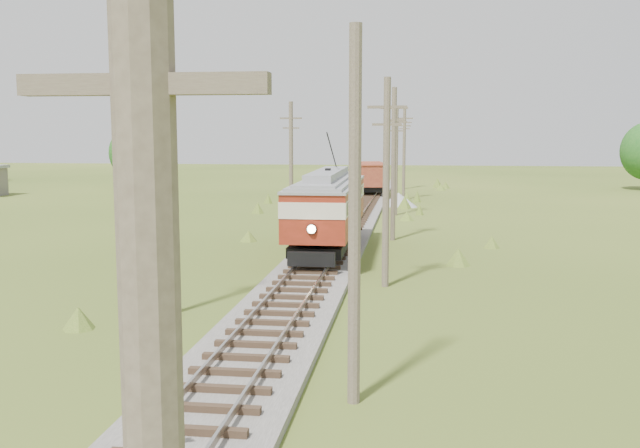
# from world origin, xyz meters

# --- Properties ---
(railbed_main) EXTENTS (3.60, 96.00, 0.57)m
(railbed_main) POSITION_xyz_m (0.00, 34.00, 0.19)
(railbed_main) COLOR #605B54
(railbed_main) RESTS_ON ground
(switch_marker) EXTENTS (0.45, 0.06, 1.08)m
(switch_marker) POSITION_xyz_m (-0.20, 1.50, 0.63)
(switch_marker) COLOR black
(switch_marker) RESTS_ON ground
(streetcar) EXTENTS (3.10, 12.85, 5.85)m
(streetcar) POSITION_xyz_m (0.00, 25.29, 2.70)
(streetcar) COLOR black
(streetcar) RESTS_ON ground
(gondola) EXTENTS (3.99, 8.69, 2.78)m
(gondola) POSITION_xyz_m (0.00, 60.63, 2.06)
(gondola) COLOR black
(gondola) RESTS_ON ground
(gravel_pile) EXTENTS (3.18, 3.38, 1.16)m
(gravel_pile) POSITION_xyz_m (3.19, 51.02, 0.54)
(gravel_pile) COLOR gray
(gravel_pile) RESTS_ON ground
(utility_pole_r_1) EXTENTS (0.30, 0.30, 8.80)m
(utility_pole_r_1) POSITION_xyz_m (3.10, 5.00, 4.40)
(utility_pole_r_1) COLOR brown
(utility_pole_r_1) RESTS_ON ground
(utility_pole_r_2) EXTENTS (1.60, 0.30, 8.60)m
(utility_pole_r_2) POSITION_xyz_m (3.30, 18.00, 4.42)
(utility_pole_r_2) COLOR brown
(utility_pole_r_2) RESTS_ON ground
(utility_pole_r_3) EXTENTS (1.60, 0.30, 9.00)m
(utility_pole_r_3) POSITION_xyz_m (3.20, 31.00, 4.63)
(utility_pole_r_3) COLOR brown
(utility_pole_r_3) RESTS_ON ground
(utility_pole_r_4) EXTENTS (1.60, 0.30, 8.40)m
(utility_pole_r_4) POSITION_xyz_m (3.00, 44.00, 4.32)
(utility_pole_r_4) COLOR brown
(utility_pole_r_4) RESTS_ON ground
(utility_pole_r_5) EXTENTS (1.60, 0.30, 8.90)m
(utility_pole_r_5) POSITION_xyz_m (3.40, 57.00, 4.58)
(utility_pole_r_5) COLOR brown
(utility_pole_r_5) RESTS_ON ground
(utility_pole_r_6) EXTENTS (1.60, 0.30, 8.70)m
(utility_pole_r_6) POSITION_xyz_m (3.20, 70.00, 4.47)
(utility_pole_r_6) COLOR brown
(utility_pole_r_6) RESTS_ON ground
(utility_pole_l_a) EXTENTS (1.60, 0.30, 9.00)m
(utility_pole_l_a) POSITION_xyz_m (-4.20, 12.00, 4.63)
(utility_pole_l_a) COLOR brown
(utility_pole_l_a) RESTS_ON ground
(utility_pole_l_b) EXTENTS (1.60, 0.30, 8.60)m
(utility_pole_l_b) POSITION_xyz_m (-4.50, 40.00, 4.42)
(utility_pole_l_b) COLOR brown
(utility_pole_l_b) RESTS_ON ground
(tree_mid_a) EXTENTS (5.46, 5.46, 7.03)m
(tree_mid_a) POSITION_xyz_m (-28.00, 68.00, 4.02)
(tree_mid_a) COLOR #38281C
(tree_mid_a) RESTS_ON ground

